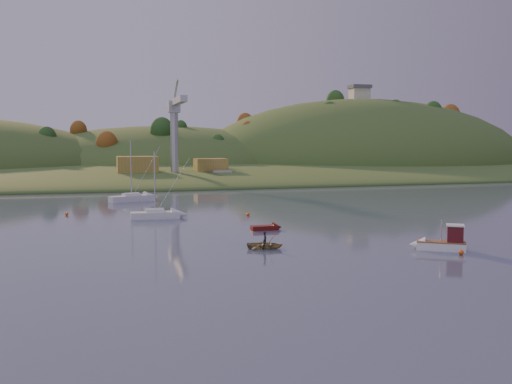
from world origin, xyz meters
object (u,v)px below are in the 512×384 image
object	(u,v)px
sailboat_near	(132,198)
canoe	(265,245)
sailboat_far	(155,214)
fishing_boat	(437,242)
red_tender	(270,228)

from	to	relation	value
sailboat_near	canoe	size ratio (longest dim) A/B	3.03
sailboat_near	sailboat_far	bearing A→B (deg)	-105.89
fishing_boat	red_tender	bearing A→B (deg)	-22.37
canoe	red_tender	bearing A→B (deg)	-0.17
fishing_boat	sailboat_far	bearing A→B (deg)	-19.52
canoe	sailboat_far	bearing A→B (deg)	37.44
canoe	red_tender	xyz separation A→B (m)	(4.42, 12.17, -0.11)
fishing_boat	sailboat_near	world-z (taller)	sailboat_near
sailboat_near	canoe	distance (m)	53.45
sailboat_near	canoe	xyz separation A→B (m)	(10.35, -52.44, -0.35)
sailboat_near	fishing_boat	bearing A→B (deg)	-84.64
fishing_boat	red_tender	world-z (taller)	fishing_boat
fishing_boat	canoe	distance (m)	17.90
fishing_boat	canoe	bearing A→B (deg)	14.02
canoe	fishing_boat	bearing A→B (deg)	-88.67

